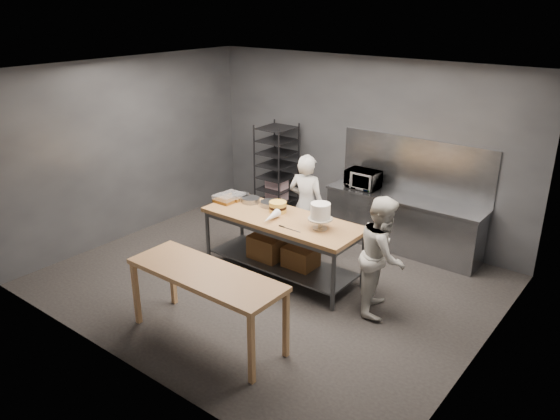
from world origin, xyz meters
name	(u,v)px	position (x,y,z in m)	size (l,w,h in m)	color
ground	(270,281)	(0.00, 0.00, 0.00)	(6.00, 6.00, 0.00)	black
back_wall	(362,147)	(0.00, 2.50, 1.50)	(6.00, 0.04, 3.00)	#4C4F54
work_table	(282,239)	(0.00, 0.27, 0.57)	(2.40, 0.90, 0.92)	brown
near_counter	(206,279)	(0.31, -1.58, 0.81)	(2.00, 0.70, 0.90)	#90613B
back_counter	(402,223)	(1.00, 2.18, 0.45)	(2.60, 0.60, 0.90)	slate
splashback_panel	(415,166)	(1.00, 2.48, 1.35)	(2.60, 0.02, 0.90)	slate
speed_rack	(277,172)	(-1.53, 2.10, 0.86)	(0.61, 0.66, 1.75)	black
chef_behind	(306,205)	(-0.14, 1.09, 0.82)	(0.60, 0.39, 1.65)	silver
chef_right	(382,255)	(1.62, 0.29, 0.79)	(0.77, 0.60, 1.58)	silver
microwave	(363,179)	(0.23, 2.18, 1.05)	(0.54, 0.37, 0.30)	black
frosted_cake_stand	(320,213)	(0.67, 0.26, 1.16)	(0.34, 0.34, 0.37)	#BCAF96
layer_cake	(278,207)	(-0.17, 0.39, 1.00)	(0.26, 0.26, 0.16)	#F2C34D
cake_pans	(254,200)	(-0.70, 0.49, 0.96)	(0.86, 0.34, 0.07)	gray
piping_bag	(271,217)	(-0.03, 0.06, 0.98)	(0.12, 0.12, 0.38)	white
offset_spatula	(287,228)	(0.30, -0.01, 0.93)	(0.36, 0.02, 0.02)	slate
pastry_clamshells	(229,197)	(-1.06, 0.30, 0.98)	(0.33, 0.42, 0.11)	#985F1E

